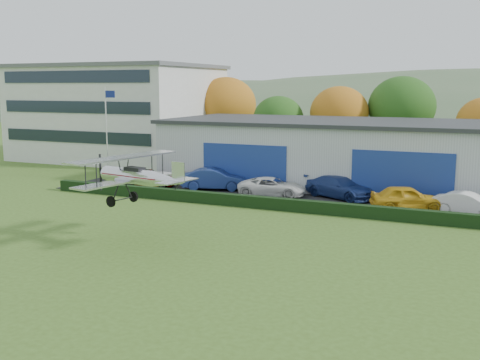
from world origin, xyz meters
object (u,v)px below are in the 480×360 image
at_px(car_3, 340,187).
at_px(car_5, 468,204).
at_px(flagpole, 107,125).
at_px(car_1, 215,179).
at_px(car_2, 272,187).
at_px(biplane, 136,175).
at_px(hangar, 413,155).
at_px(car_0, 148,178).
at_px(car_4, 407,198).
at_px(office_block, 119,112).

relative_size(car_3, car_5, 1.29).
bearing_deg(flagpole, car_1, -5.58).
bearing_deg(car_5, car_2, 98.76).
bearing_deg(biplane, hangar, 75.13).
relative_size(car_0, car_4, 0.95).
relative_size(car_0, biplane, 0.65).
bearing_deg(hangar, car_2, -139.57).
height_order(hangar, office_block, office_block).
xyz_separation_m(hangar, car_2, (-9.01, -7.68, -1.92)).
distance_m(flagpole, car_3, 20.98).
distance_m(car_0, car_2, 10.49).
distance_m(office_block, car_0, 20.79).
relative_size(flagpole, car_5, 1.90).
bearing_deg(flagpole, car_3, -1.01).
xyz_separation_m(office_block, flagpole, (8.12, -13.00, -0.43)).
distance_m(car_0, biplane, 16.74).
bearing_deg(car_1, hangar, -80.91).
height_order(car_2, biplane, biplane).
distance_m(hangar, office_block, 33.84).
bearing_deg(flagpole, biplane, -49.52).
bearing_deg(flagpole, car_4, -5.80).
xyz_separation_m(flagpole, car_4, (25.65, -2.61, -3.93)).
bearing_deg(car_1, car_4, -113.49).
distance_m(car_2, car_4, 9.82).
relative_size(hangar, biplane, 5.90).
distance_m(hangar, flagpole, 25.68).
bearing_deg(car_3, car_5, -78.14).
distance_m(office_block, biplane, 36.71).
xyz_separation_m(car_1, biplane, (3.08, -15.25, 2.70)).
height_order(office_block, car_1, office_block).
height_order(flagpole, car_1, flagpole).
xyz_separation_m(office_block, car_1, (18.96, -14.06, -4.32)).
xyz_separation_m(car_2, car_3, (4.73, 1.34, 0.10)).
bearing_deg(car_1, car_5, -111.62).
bearing_deg(biplane, car_0, 132.44).
xyz_separation_m(car_3, car_5, (8.77, -2.02, -0.09)).
distance_m(office_block, car_5, 40.77).
xyz_separation_m(office_block, car_0, (13.50, -15.18, -4.40)).
distance_m(office_block, car_2, 28.49).
xyz_separation_m(car_1, car_2, (5.03, -0.64, -0.15)).
xyz_separation_m(car_0, car_2, (10.48, 0.48, -0.07)).
relative_size(car_2, biplane, 0.72).
bearing_deg(car_5, biplane, 143.69).
bearing_deg(office_block, flagpole, -58.03).
bearing_deg(car_5, flagpole, 97.01).
bearing_deg(hangar, car_1, -153.38).
bearing_deg(car_2, car_0, 83.01).
bearing_deg(hangar, car_4, -84.89).
distance_m(car_3, biplane, 17.51).
distance_m(flagpole, car_0, 7.04).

